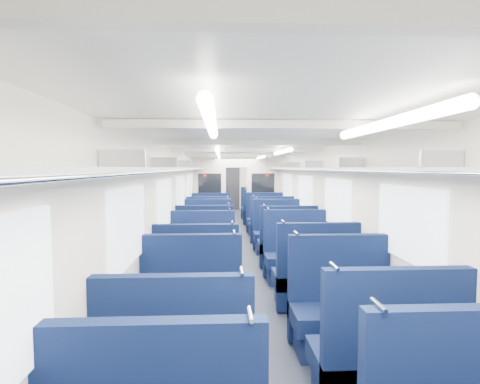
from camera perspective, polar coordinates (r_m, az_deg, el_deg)
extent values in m
cube|color=black|center=(9.04, 0.31, -8.95)|extent=(2.80, 18.00, 0.01)
cube|color=white|center=(8.82, 0.31, 6.12)|extent=(2.80, 18.00, 0.01)
cube|color=silver|center=(8.89, -8.75, -1.53)|extent=(0.02, 18.00, 2.35)
cube|color=#111B39|center=(9.00, -8.60, -6.77)|extent=(0.03, 17.90, 0.70)
cube|color=silver|center=(9.04, 9.21, -1.45)|extent=(0.02, 18.00, 2.35)
cube|color=#111B39|center=(9.14, 9.06, -6.60)|extent=(0.03, 17.90, 0.70)
cube|color=silver|center=(17.83, -1.28, 1.14)|extent=(2.80, 0.02, 2.35)
cube|color=#B2B5BA|center=(8.83, -7.63, 3.61)|extent=(0.34, 17.40, 0.04)
cylinder|color=silver|center=(8.82, -6.47, 3.49)|extent=(0.02, 17.40, 0.02)
cube|color=#B2B5BA|center=(2.90, -17.62, 4.85)|extent=(0.34, 0.03, 0.14)
cube|color=#B2B5BA|center=(4.86, -11.59, 4.43)|extent=(0.34, 0.03, 0.14)
cube|color=#B2B5BA|center=(6.84, -9.04, 4.24)|extent=(0.34, 0.03, 0.14)
cube|color=#B2B5BA|center=(8.83, -7.64, 4.13)|extent=(0.34, 0.03, 0.14)
cube|color=#B2B5BA|center=(10.83, -6.75, 4.06)|extent=(0.34, 0.03, 0.14)
cube|color=#B2B5BA|center=(12.82, -6.14, 4.02)|extent=(0.34, 0.03, 0.14)
cube|color=#B2B5BA|center=(14.82, -5.70, 3.98)|extent=(0.34, 0.03, 0.14)
cube|color=#B2B5BA|center=(16.82, -5.36, 3.95)|extent=(0.34, 0.03, 0.14)
cube|color=#B2B5BA|center=(8.96, 8.14, 3.61)|extent=(0.34, 17.40, 0.04)
cylinder|color=silver|center=(8.93, 7.00, 3.49)|extent=(0.02, 17.40, 0.02)
cube|color=#B2B5BA|center=(3.28, 28.57, 4.42)|extent=(0.34, 0.03, 0.14)
cube|color=#B2B5BA|center=(5.09, 16.75, 4.31)|extent=(0.34, 0.03, 0.14)
cube|color=#B2B5BA|center=(7.01, 11.26, 4.20)|extent=(0.34, 0.03, 0.14)
cube|color=#B2B5BA|center=(8.96, 8.14, 4.12)|extent=(0.34, 0.03, 0.14)
cube|color=#B2B5BA|center=(10.93, 6.14, 4.07)|extent=(0.34, 0.03, 0.14)
cube|color=#B2B5BA|center=(12.91, 4.76, 4.02)|extent=(0.34, 0.03, 0.14)
cube|color=#B2B5BA|center=(14.90, 3.74, 3.99)|extent=(0.34, 0.03, 0.14)
cube|color=#B2B5BA|center=(16.89, 2.96, 3.96)|extent=(0.34, 0.03, 0.14)
cube|color=white|center=(3.75, -16.68, -5.08)|extent=(0.02, 1.30, 0.75)
cube|color=white|center=(6.00, -11.42, -1.74)|extent=(0.02, 1.30, 0.75)
cube|color=white|center=(8.27, -9.05, -0.22)|extent=(0.02, 1.30, 0.75)
cube|color=white|center=(10.55, -7.71, 0.64)|extent=(0.02, 1.30, 0.75)
cube|color=white|center=(13.34, -6.69, 1.29)|extent=(0.02, 1.30, 0.75)
cube|color=white|center=(15.64, -6.12, 1.66)|extent=(0.02, 1.30, 0.75)
cube|color=white|center=(4.09, 24.36, -4.53)|extent=(0.02, 1.30, 0.75)
cube|color=white|center=(6.21, 14.64, -1.60)|extent=(0.02, 1.30, 0.75)
cube|color=white|center=(8.43, 9.94, -0.15)|extent=(0.02, 1.30, 0.75)
cube|color=white|center=(10.68, 7.22, 0.68)|extent=(0.02, 1.30, 0.75)
cube|color=white|center=(13.44, 5.14, 1.32)|extent=(0.02, 1.30, 0.75)
cube|color=white|center=(15.72, 3.97, 1.68)|extent=(0.02, 1.30, 0.75)
cube|color=silver|center=(0.99, 29.01, 22.40)|extent=(2.70, 0.06, 0.06)
cube|color=silver|center=(2.86, 7.04, 10.23)|extent=(2.70, 0.06, 0.06)
cube|color=silver|center=(4.84, 2.94, 7.59)|extent=(2.70, 0.06, 0.06)
cube|color=silver|center=(6.83, 1.24, 6.47)|extent=(2.70, 0.06, 0.06)
cube|color=silver|center=(8.82, 0.31, 5.86)|extent=(2.70, 0.06, 0.06)
cube|color=silver|center=(10.82, -0.27, 5.47)|extent=(2.70, 0.06, 0.06)
cube|color=silver|center=(12.81, -0.68, 5.20)|extent=(2.70, 0.06, 0.06)
cube|color=silver|center=(14.81, -0.97, 5.00)|extent=(2.70, 0.06, 0.06)
cube|color=silver|center=(16.81, -1.19, 4.85)|extent=(2.70, 0.06, 0.06)
cylinder|color=white|center=(2.32, -4.52, 10.53)|extent=(0.07, 1.60, 0.07)
cylinder|color=white|center=(6.31, -3.45, 6.24)|extent=(0.07, 1.60, 0.07)
cylinder|color=white|center=(9.80, -3.24, 5.35)|extent=(0.07, 1.60, 0.07)
cylinder|color=white|center=(14.30, -3.11, 4.84)|extent=(0.07, 1.60, 0.07)
cylinder|color=white|center=(2.54, 21.56, 9.70)|extent=(0.07, 1.60, 0.07)
cylinder|color=white|center=(6.39, 6.51, 6.19)|extent=(0.07, 1.60, 0.07)
cylinder|color=white|center=(9.86, 3.20, 5.34)|extent=(0.07, 1.60, 0.07)
cylinder|color=white|center=(14.34, 1.30, 4.84)|extent=(0.07, 1.60, 0.07)
cube|color=black|center=(17.77, -1.27, 0.57)|extent=(0.75, 0.06, 2.00)
cube|color=silver|center=(12.23, -4.66, -0.06)|extent=(1.05, 0.08, 2.35)
cube|color=black|center=(12.17, -4.68, 0.98)|extent=(0.76, 0.02, 0.80)
cylinder|color=red|center=(12.16, -5.39, 2.62)|extent=(0.12, 0.01, 0.12)
cube|color=silver|center=(12.30, 3.51, -0.04)|extent=(1.05, 0.08, 2.35)
cube|color=black|center=(12.24, 3.54, 1.00)|extent=(0.76, 0.02, 0.80)
cylinder|color=red|center=(12.24, 4.25, 2.64)|extent=(0.12, 0.01, 0.12)
cube|color=silver|center=(12.21, -0.57, 4.64)|extent=(0.70, 0.08, 0.35)
cylinder|color=silver|center=(1.93, 1.58, -18.30)|extent=(0.02, 0.17, 0.02)
cylinder|color=silver|center=(2.18, 20.56, -15.94)|extent=(0.02, 0.17, 0.02)
cube|color=#0E1C45|center=(3.24, -9.55, -25.79)|extent=(1.14, 0.60, 0.20)
cube|color=#0E1C45|center=(2.91, -10.23, -24.07)|extent=(1.14, 0.11, 1.22)
cylinder|color=silver|center=(2.66, 0.28, -12.09)|extent=(0.02, 0.17, 0.02)
cube|color=#0E1C45|center=(3.56, 20.93, -23.11)|extent=(1.14, 0.60, 0.20)
cube|color=#0E1C45|center=(3.26, 22.90, -21.16)|extent=(1.14, 0.11, 1.22)
cylinder|color=silver|center=(2.87, 14.31, -10.99)|extent=(0.02, 0.17, 0.02)
cube|color=#0E1C45|center=(4.23, -7.72, -18.44)|extent=(1.14, 0.60, 0.20)
cube|color=#0E1839|center=(4.32, -7.69, -21.45)|extent=(1.05, 0.48, 0.29)
cube|color=#0E1C45|center=(4.37, -7.47, -14.34)|extent=(1.14, 0.11, 1.22)
cylinder|color=silver|center=(4.21, -0.91, -6.17)|extent=(0.02, 0.17, 0.02)
cube|color=#0E1C45|center=(4.33, 15.86, -18.00)|extent=(1.14, 0.60, 0.20)
cube|color=#0E1839|center=(4.42, 15.79, -20.96)|extent=(1.05, 0.48, 0.29)
cube|color=#0E1C45|center=(4.47, 14.87, -14.05)|extent=(1.14, 0.11, 1.22)
cylinder|color=silver|center=(4.19, 8.66, -6.25)|extent=(0.02, 0.17, 0.02)
cube|color=#0E1C45|center=(5.39, -6.57, -13.47)|extent=(1.14, 0.60, 0.20)
cube|color=#0E1839|center=(5.47, -6.55, -15.93)|extent=(1.05, 0.48, 0.29)
cube|color=#0E1C45|center=(5.09, -6.78, -11.73)|extent=(1.14, 0.11, 1.22)
cylinder|color=silver|center=(4.95, -1.20, -4.68)|extent=(0.02, 0.17, 0.02)
cube|color=#0E1C45|center=(5.57, 11.21, -12.94)|extent=(1.14, 0.60, 0.20)
cube|color=#0E1839|center=(5.65, 11.18, -15.32)|extent=(1.05, 0.48, 0.29)
cube|color=#0E1C45|center=(5.28, 11.90, -11.21)|extent=(1.14, 0.11, 1.22)
cylinder|color=silver|center=(5.05, 6.66, -4.53)|extent=(0.02, 0.17, 0.02)
cube|color=#0E1C45|center=(6.40, -5.95, -10.68)|extent=(1.14, 0.60, 0.20)
cube|color=#0E1839|center=(6.47, -5.93, -12.78)|extent=(1.05, 0.48, 0.29)
cube|color=#0E1C45|center=(6.59, -5.85, -8.14)|extent=(1.14, 0.11, 1.22)
cylinder|color=silver|center=(6.48, -1.59, -2.68)|extent=(0.02, 0.17, 0.02)
cube|color=#0E1C45|center=(6.59, 8.89, -10.28)|extent=(1.14, 0.60, 0.20)
cube|color=#0E1839|center=(6.66, 8.87, -12.33)|extent=(1.05, 0.48, 0.29)
cube|color=#0E1C45|center=(6.77, 8.49, -7.83)|extent=(1.14, 0.11, 1.22)
cylinder|color=silver|center=(6.60, 4.40, -2.57)|extent=(0.02, 0.17, 0.02)
cube|color=#0E1C45|center=(7.77, -5.38, -8.10)|extent=(1.14, 0.60, 0.20)
cube|color=#0E1839|center=(7.83, -5.37, -9.86)|extent=(1.05, 0.48, 0.29)
cube|color=#0E1C45|center=(7.48, -5.48, -6.70)|extent=(1.14, 0.11, 1.22)
cylinder|color=silver|center=(7.39, -1.75, -1.88)|extent=(0.02, 0.17, 0.02)
cube|color=#0E1C45|center=(7.69, 7.14, -8.24)|extent=(1.14, 0.60, 0.20)
cube|color=#0E1839|center=(7.74, 7.12, -10.01)|extent=(1.05, 0.48, 0.29)
cube|color=#0E1C45|center=(7.41, 7.48, -6.83)|extent=(1.14, 0.11, 1.22)
cylinder|color=silver|center=(7.25, 3.75, -2.00)|extent=(0.02, 0.17, 0.02)
cube|color=#0E1C45|center=(8.76, -5.09, -6.75)|extent=(1.14, 0.60, 0.20)
cube|color=#0E1839|center=(8.80, -5.08, -8.32)|extent=(1.05, 0.48, 0.29)
cube|color=#0E1C45|center=(8.96, -5.04, -4.97)|extent=(1.14, 0.11, 1.22)
cylinder|color=silver|center=(8.88, -1.93, -0.94)|extent=(0.02, 0.17, 0.02)
cube|color=#0E1C45|center=(8.74, 5.89, -6.77)|extent=(1.14, 0.60, 0.20)
cube|color=#0E1839|center=(8.79, 5.88, -8.34)|extent=(1.05, 0.48, 0.29)
cube|color=#0E1C45|center=(8.94, 5.67, -4.99)|extent=(1.14, 0.11, 1.22)
cylinder|color=silver|center=(8.81, 2.57, -0.97)|extent=(0.02, 0.17, 0.02)
cube|color=#0E1C45|center=(9.97, -4.81, -5.46)|extent=(1.14, 0.60, 0.20)
cube|color=#0E1839|center=(10.02, -4.80, -6.84)|extent=(1.05, 0.48, 0.29)
cube|color=#0E1C45|center=(9.70, -4.87, -4.30)|extent=(1.14, 0.11, 1.22)
cylinder|color=silver|center=(9.62, -2.00, -0.57)|extent=(0.02, 0.17, 0.02)
cube|color=#0E1C45|center=(10.05, 4.73, -5.38)|extent=(1.14, 0.60, 0.20)
cube|color=#0E1839|center=(10.10, 4.72, -6.76)|extent=(1.05, 0.48, 0.29)
cube|color=#0E1C45|center=(9.78, 4.92, -4.23)|extent=(1.14, 0.11, 1.22)
cylinder|color=silver|center=(9.66, 2.09, -0.56)|extent=(0.02, 0.17, 0.02)
cube|color=#0E1C45|center=(10.83, -4.65, -4.72)|extent=(1.14, 0.60, 0.20)
cube|color=#0E1839|center=(10.87, -4.65, -6.00)|extent=(1.05, 0.48, 0.29)
cube|color=#0E1C45|center=(11.05, -4.62, -3.31)|extent=(1.14, 0.11, 1.22)
cylinder|color=silver|center=(10.98, -2.11, -0.04)|extent=(0.02, 0.17, 0.02)
cube|color=#0E1C45|center=(11.07, 4.02, -4.54)|extent=(1.14, 0.60, 0.20)
cube|color=#0E1839|center=(11.11, 4.02, -5.79)|extent=(1.05, 0.48, 0.29)
cube|color=#0E1C45|center=(11.28, 3.88, -3.16)|extent=(1.14, 0.11, 1.22)
cylinder|color=silver|center=(11.17, 1.42, 0.03)|extent=(0.02, 0.17, 0.02)
cube|color=#0E1C45|center=(12.99, -4.35, -3.31)|extent=(1.14, 0.60, 0.20)
cube|color=#0E1839|center=(13.02, -4.35, -4.38)|extent=(1.05, 0.48, 0.29)
cube|color=#0E1C45|center=(12.72, -4.39, -2.38)|extent=(1.14, 0.11, 1.22)
cylinder|color=silver|center=(12.66, -2.21, 0.46)|extent=(0.02, 0.17, 0.02)
cube|color=#0E1C45|center=(13.12, 2.94, -3.23)|extent=(1.14, 0.60, 0.20)
cube|color=#0E1839|center=(13.15, 2.93, -4.29)|extent=(1.05, 0.48, 0.29)
cube|color=#0E1C45|center=(12.85, 3.05, -2.31)|extent=(1.14, 0.11, 1.22)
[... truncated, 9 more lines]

